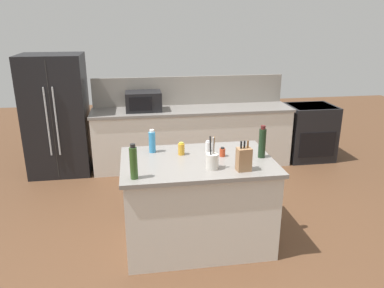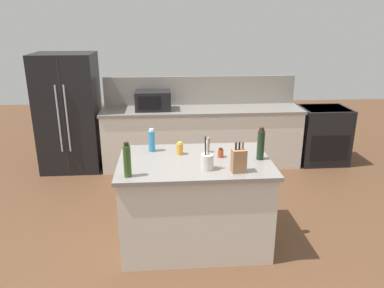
# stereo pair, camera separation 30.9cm
# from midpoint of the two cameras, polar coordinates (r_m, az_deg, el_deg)

# --- Properties ---
(ground_plane) EXTENTS (14.00, 14.00, 0.00)m
(ground_plane) POSITION_cam_midpoint_polar(r_m,az_deg,el_deg) (4.20, -1.41, -14.49)
(ground_plane) COLOR brown
(back_counter_run) EXTENTS (3.15, 0.66, 0.94)m
(back_counter_run) POSITION_cam_midpoint_polar(r_m,az_deg,el_deg) (6.02, -1.38, 1.04)
(back_counter_run) COLOR beige
(back_counter_run) RESTS_ON ground_plane
(wall_backsplash) EXTENTS (3.11, 0.03, 0.46)m
(wall_backsplash) POSITION_cam_midpoint_polar(r_m,az_deg,el_deg) (6.15, -1.83, 8.14)
(wall_backsplash) COLOR gray
(wall_backsplash) RESTS_ON back_counter_run
(kitchen_island) EXTENTS (1.53, 1.02, 0.94)m
(kitchen_island) POSITION_cam_midpoint_polar(r_m,az_deg,el_deg) (3.96, -1.46, -8.77)
(kitchen_island) COLOR beige
(kitchen_island) RESTS_ON ground_plane
(refrigerator) EXTENTS (0.89, 0.75, 1.80)m
(refrigerator) POSITION_cam_midpoint_polar(r_m,az_deg,el_deg) (6.05, -21.30, 4.08)
(refrigerator) COLOR black
(refrigerator) RESTS_ON ground_plane
(range_oven) EXTENTS (0.76, 0.65, 0.92)m
(range_oven) POSITION_cam_midpoint_polar(r_m,az_deg,el_deg) (6.57, 16.15, 1.78)
(range_oven) COLOR black
(range_oven) RESTS_ON ground_plane
(microwave) EXTENTS (0.54, 0.39, 0.29)m
(microwave) POSITION_cam_midpoint_polar(r_m,az_deg,el_deg) (5.81, -8.94, 6.46)
(microwave) COLOR black
(microwave) RESTS_ON back_counter_run
(knife_block) EXTENTS (0.14, 0.11, 0.29)m
(knife_block) POSITION_cam_midpoint_polar(r_m,az_deg,el_deg) (3.48, 5.40, -2.33)
(knife_block) COLOR #936B47
(knife_block) RESTS_ON kitchen_island
(utensil_crock) EXTENTS (0.12, 0.12, 0.32)m
(utensil_crock) POSITION_cam_midpoint_polar(r_m,az_deg,el_deg) (3.51, 0.58, -2.59)
(utensil_crock) COLOR beige
(utensil_crock) RESTS_ON kitchen_island
(honey_jar) EXTENTS (0.07, 0.07, 0.13)m
(honey_jar) POSITION_cam_midpoint_polar(r_m,az_deg,el_deg) (3.89, -3.91, -0.78)
(honey_jar) COLOR gold
(honey_jar) RESTS_ON kitchen_island
(salt_shaker) EXTENTS (0.05, 0.05, 0.13)m
(salt_shaker) POSITION_cam_midpoint_polar(r_m,az_deg,el_deg) (3.96, 0.20, -0.42)
(salt_shaker) COLOR silver
(salt_shaker) RESTS_ON kitchen_island
(spice_jar_paprika) EXTENTS (0.06, 0.06, 0.10)m
(spice_jar_paprika) POSITION_cam_midpoint_polar(r_m,az_deg,el_deg) (3.85, 2.38, -1.28)
(spice_jar_paprika) COLOR #B73D1E
(spice_jar_paprika) RESTS_ON kitchen_island
(olive_oil_bottle) EXTENTS (0.07, 0.07, 0.33)m
(olive_oil_bottle) POSITION_cam_midpoint_polar(r_m,az_deg,el_deg) (3.35, -11.53, -2.81)
(olive_oil_bottle) COLOR #2D4C1E
(olive_oil_bottle) RESTS_ON kitchen_island
(dish_soap_bottle) EXTENTS (0.07, 0.07, 0.25)m
(dish_soap_bottle) POSITION_cam_midpoint_polar(r_m,az_deg,el_deg) (3.98, -8.31, 0.33)
(dish_soap_bottle) COLOR #3384BC
(dish_soap_bottle) RESTS_ON kitchen_island
(wine_bottle) EXTENTS (0.07, 0.07, 0.34)m
(wine_bottle) POSITION_cam_midpoint_polar(r_m,az_deg,el_deg) (3.82, 8.39, 0.19)
(wine_bottle) COLOR black
(wine_bottle) RESTS_ON kitchen_island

